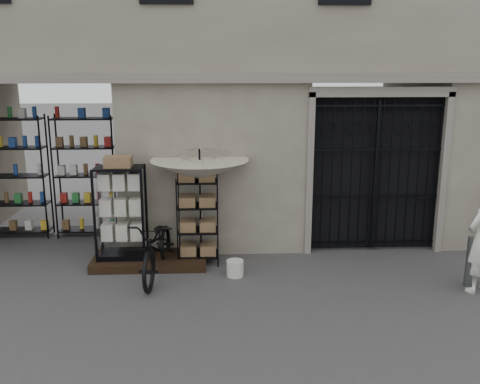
{
  "coord_description": "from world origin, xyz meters",
  "views": [
    {
      "loc": [
        -1.21,
        -7.46,
        3.52
      ],
      "look_at": [
        -0.8,
        1.4,
        1.35
      ],
      "focal_mm": 40.0,
      "sensor_mm": 36.0,
      "label": 1
    }
  ],
  "objects_px": {
    "display_cabinet": "(121,217)",
    "wire_rack": "(198,221)",
    "market_umbrella": "(200,165)",
    "steel_bollard": "(471,262)",
    "shopkeeper": "(477,291)",
    "white_bucket": "(235,268)",
    "bicycle": "(159,276)"
  },
  "relations": [
    {
      "from": "steel_bollard",
      "to": "shopkeeper",
      "type": "distance_m",
      "value": 0.46
    },
    {
      "from": "steel_bollard",
      "to": "shopkeeper",
      "type": "xyz_separation_m",
      "value": [
        0.05,
        -0.2,
        -0.41
      ]
    },
    {
      "from": "display_cabinet",
      "to": "shopkeeper",
      "type": "xyz_separation_m",
      "value": [
        5.77,
        -1.38,
        -0.88
      ]
    },
    {
      "from": "wire_rack",
      "to": "shopkeeper",
      "type": "xyz_separation_m",
      "value": [
        4.44,
        -1.45,
        -0.78
      ]
    },
    {
      "from": "shopkeeper",
      "to": "steel_bollard",
      "type": "bearing_deg",
      "value": -100.23
    },
    {
      "from": "shopkeeper",
      "to": "wire_rack",
      "type": "bearing_deg",
      "value": -43.03
    },
    {
      "from": "display_cabinet",
      "to": "market_umbrella",
      "type": "xyz_separation_m",
      "value": [
        1.37,
        0.18,
        0.89
      ]
    },
    {
      "from": "wire_rack",
      "to": "steel_bollard",
      "type": "height_order",
      "value": "wire_rack"
    },
    {
      "from": "market_umbrella",
      "to": "steel_bollard",
      "type": "xyz_separation_m",
      "value": [
        4.34,
        -1.36,
        -1.36
      ]
    },
    {
      "from": "wire_rack",
      "to": "shopkeeper",
      "type": "bearing_deg",
      "value": -40.29
    },
    {
      "from": "market_umbrella",
      "to": "white_bucket",
      "type": "xyz_separation_m",
      "value": [
        0.59,
        -0.78,
        -1.63
      ]
    },
    {
      "from": "steel_bollard",
      "to": "display_cabinet",
      "type": "bearing_deg",
      "value": 168.39
    },
    {
      "from": "market_umbrella",
      "to": "display_cabinet",
      "type": "bearing_deg",
      "value": -172.38
    },
    {
      "from": "display_cabinet",
      "to": "white_bucket",
      "type": "distance_m",
      "value": 2.18
    },
    {
      "from": "wire_rack",
      "to": "market_umbrella",
      "type": "xyz_separation_m",
      "value": [
        0.04,
        0.11,
        0.99
      ]
    },
    {
      "from": "display_cabinet",
      "to": "bicycle",
      "type": "bearing_deg",
      "value": -57.49
    },
    {
      "from": "market_umbrella",
      "to": "white_bucket",
      "type": "relative_size",
      "value": 8.6
    },
    {
      "from": "display_cabinet",
      "to": "shopkeeper",
      "type": "distance_m",
      "value": 5.99
    },
    {
      "from": "wire_rack",
      "to": "white_bucket",
      "type": "bearing_deg",
      "value": -69.02
    },
    {
      "from": "market_umbrella",
      "to": "bicycle",
      "type": "xyz_separation_m",
      "value": [
        -0.69,
        -0.72,
        -1.77
      ]
    },
    {
      "from": "shopkeeper",
      "to": "bicycle",
      "type": "bearing_deg",
      "value": -34.24
    },
    {
      "from": "bicycle",
      "to": "shopkeeper",
      "type": "xyz_separation_m",
      "value": [
        5.09,
        -0.84,
        0.0
      ]
    },
    {
      "from": "market_umbrella",
      "to": "bicycle",
      "type": "height_order",
      "value": "market_umbrella"
    },
    {
      "from": "wire_rack",
      "to": "market_umbrella",
      "type": "bearing_deg",
      "value": 45.52
    },
    {
      "from": "bicycle",
      "to": "wire_rack",
      "type": "bearing_deg",
      "value": 49.43
    },
    {
      "from": "wire_rack",
      "to": "white_bucket",
      "type": "xyz_separation_m",
      "value": [
        0.63,
        -0.68,
        -0.64
      ]
    },
    {
      "from": "bicycle",
      "to": "white_bucket",
      "type": "bearing_deg",
      "value": 3.33
    },
    {
      "from": "white_bucket",
      "to": "steel_bollard",
      "type": "distance_m",
      "value": 3.8
    },
    {
      "from": "steel_bollard",
      "to": "market_umbrella",
      "type": "bearing_deg",
      "value": 162.62
    },
    {
      "from": "wire_rack",
      "to": "market_umbrella",
      "type": "height_order",
      "value": "market_umbrella"
    },
    {
      "from": "display_cabinet",
      "to": "wire_rack",
      "type": "xyz_separation_m",
      "value": [
        1.33,
        0.07,
        -0.1
      ]
    },
    {
      "from": "display_cabinet",
      "to": "steel_bollard",
      "type": "relative_size",
      "value": 2.15
    }
  ]
}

